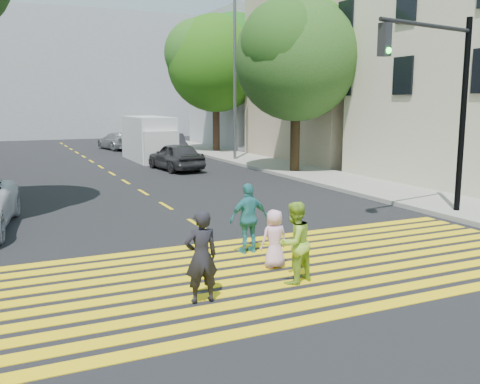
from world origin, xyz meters
TOP-DOWN VIEW (x-y plane):
  - ground at (0.00, 0.00)m, footprint 120.00×120.00m
  - sidewalk_right at (8.50, 15.00)m, footprint 3.00×60.00m
  - crosswalk at (0.00, 1.28)m, footprint 13.40×5.30m
  - lane_line at (0.00, 22.50)m, footprint 0.12×34.40m
  - building_right_tan at (15.00, 19.00)m, footprint 10.00×10.00m
  - building_right_grey at (15.00, 30.00)m, footprint 10.00×10.00m
  - backdrop_block at (0.00, 48.00)m, footprint 30.00×8.00m
  - tree_right_near at (8.22, 14.41)m, footprint 7.46×7.35m
  - tree_right_far at (8.86, 25.97)m, footprint 8.74×8.48m
  - pedestrian_man at (-1.99, 0.27)m, footprint 0.60×0.40m
  - pedestrian_woman at (-0.01, 0.48)m, footprint 0.93×0.82m
  - pedestrian_child at (0.10, 1.49)m, footprint 0.63×0.42m
  - pedestrian_extra at (0.09, 2.72)m, footprint 0.97×0.44m
  - dark_car_near at (3.26, 17.98)m, footprint 2.12×4.32m
  - silver_car at (3.06, 31.28)m, footprint 2.47×4.56m
  - dark_car_parked at (5.07, 24.44)m, footprint 2.26×4.65m
  - white_van at (3.29, 23.03)m, footprint 2.09×5.51m
  - traffic_signal at (6.73, 3.63)m, footprint 3.99×1.05m
  - street_lamp at (7.50, 20.51)m, footprint 2.21×0.56m

SIDE VIEW (x-z plane):
  - ground at x=0.00m, z-range 0.00..0.00m
  - lane_line at x=0.00m, z-range 0.00..0.01m
  - crosswalk at x=0.00m, z-range 0.00..0.01m
  - sidewalk_right at x=8.50m, z-range 0.00..0.15m
  - pedestrian_child at x=0.10m, z-range 0.00..1.25m
  - silver_car at x=3.06m, z-range 0.00..1.25m
  - dark_car_near at x=3.26m, z-range 0.00..1.42m
  - dark_car_parked at x=5.07m, z-range 0.00..1.47m
  - pedestrian_woman at x=-0.01m, z-range 0.00..1.60m
  - pedestrian_extra at x=0.09m, z-range 0.00..1.64m
  - pedestrian_man at x=-1.99m, z-range 0.00..1.65m
  - white_van at x=3.29m, z-range -0.07..2.53m
  - traffic_signal at x=6.73m, z-range 0.87..6.80m
  - building_right_tan at x=15.00m, z-range 0.00..10.00m
  - building_right_grey at x=15.00m, z-range 0.00..10.00m
  - street_lamp at x=7.50m, z-range 0.72..10.48m
  - tree_right_near at x=8.22m, z-range 1.51..10.06m
  - backdrop_block at x=0.00m, z-range 0.00..12.00m
  - tree_right_far at x=8.86m, z-range 1.65..11.07m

